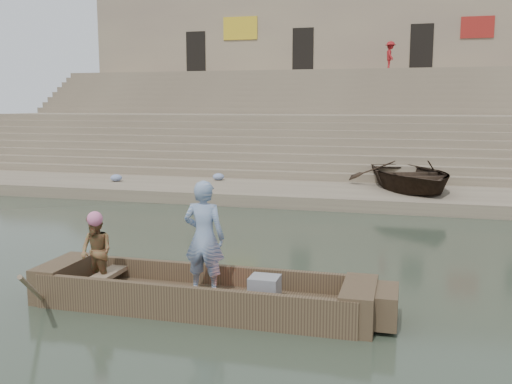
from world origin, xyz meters
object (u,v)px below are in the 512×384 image
at_px(main_rowboat, 201,302).
at_px(television, 264,289).
at_px(standing_man, 204,237).
at_px(pedestrian, 390,56).
at_px(rowing_man, 96,252).
at_px(beached_rowboat, 410,175).

xyz_separation_m(main_rowboat, television, (1.06, 0.00, 0.31)).
bearing_deg(standing_man, pedestrian, -94.34).
bearing_deg(standing_man, rowing_man, 6.32).
bearing_deg(rowing_man, standing_man, 25.31).
relative_size(rowing_man, television, 2.71).
xyz_separation_m(rowing_man, beached_rowboat, (5.13, 11.70, 0.06)).
bearing_deg(main_rowboat, beached_rowboat, 74.21).
height_order(rowing_man, pedestrian, pedestrian).
relative_size(standing_man, television, 4.08).
xyz_separation_m(beached_rowboat, pedestrian, (-1.28, 13.84, 5.10)).
distance_m(rowing_man, beached_rowboat, 12.77).
bearing_deg(pedestrian, rowing_man, 161.06).
xyz_separation_m(main_rowboat, pedestrian, (2.01, 25.47, 5.89)).
bearing_deg(beached_rowboat, rowing_man, -133.43).
bearing_deg(rowing_man, television, 20.46).
relative_size(rowing_man, pedestrian, 0.78).
xyz_separation_m(main_rowboat, rowing_man, (-1.84, -0.07, 0.73)).
bearing_deg(pedestrian, television, 167.50).
relative_size(rowing_man, beached_rowboat, 0.26).
height_order(television, beached_rowboat, beached_rowboat).
bearing_deg(beached_rowboat, standing_man, -125.62).
bearing_deg(television, beached_rowboat, 79.17).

